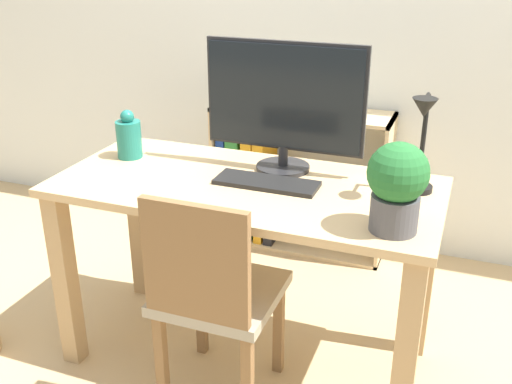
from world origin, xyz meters
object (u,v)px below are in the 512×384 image
Objects in this scene: potted_plant at (397,184)px; keyboard at (267,183)px; monitor at (284,101)px; vase at (129,137)px; chair at (213,292)px; desk_lamp at (422,137)px; bookshelf at (269,182)px.

keyboard is at bearing 157.13° from potted_plant.
potted_plant is at bearing -38.25° from monitor.
vase reaches higher than chair.
desk_lamp is at bearing -0.07° from vase.
potted_plant is at bearing 15.43° from chair.
desk_lamp is (1.11, -0.00, 0.13)m from vase.
potted_plant is (1.08, -0.28, 0.07)m from vase.
vase is 0.74m from chair.
desk_lamp is 0.86m from chair.
chair reaches higher than bookshelf.
vase is 0.55× the size of desk_lamp.
monitor is at bearing 88.02° from keyboard.
potted_plant reaches higher than chair.
desk_lamp is at bearing 38.29° from chair.
desk_lamp is 0.38× the size of bookshelf.
chair is at bearing -101.75° from monitor.
vase is 1.12m from desk_lamp.
vase is 0.23× the size of chair.
monitor reaches higher than vase.
monitor is at bearing 141.75° from potted_plant.
keyboard is 0.40× the size of bookshelf.
bookshelf is (-0.33, 0.80, -0.67)m from monitor.
desk_lamp is at bearing 83.10° from potted_plant.
potted_plant is at bearing -22.87° from keyboard.
desk_lamp is (0.50, -0.09, -0.05)m from monitor.
monitor is 1.70× the size of desk_lamp.
keyboard is at bearing -71.27° from bookshelf.
keyboard reaches higher than bookshelf.
potted_plant is at bearing -14.54° from vase.
monitor is 3.09× the size of vase.
keyboard is at bearing -91.98° from monitor.
vase reaches higher than bookshelf.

